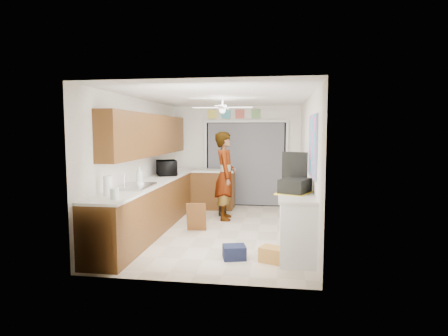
{
  "coord_description": "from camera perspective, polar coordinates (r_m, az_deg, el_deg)",
  "views": [
    {
      "loc": [
        1.06,
        -6.88,
        1.88
      ],
      "look_at": [
        0.0,
        0.4,
        1.15
      ],
      "focal_mm": 30.0,
      "sensor_mm": 36.0,
      "label": 1
    }
  ],
  "objects": [
    {
      "name": "jar_b",
      "position": [
        5.65,
        -16.12,
        -3.49
      ],
      "size": [
        0.09,
        0.09,
        0.12
      ],
      "primitive_type": "cylinder",
      "rotation": [
        0.0,
        0.0,
        -0.07
      ],
      "color": "silver",
      "rests_on": "left_countertop"
    },
    {
      "name": "ceiling_fan",
      "position": [
        7.17,
        -0.23,
        9.18
      ],
      "size": [
        1.14,
        1.14,
        0.24
      ],
      "primitive_type": "cube",
      "color": "white",
      "rests_on": "ceiling"
    },
    {
      "name": "curtain_panel",
      "position": [
        9.38,
        3.3,
        0.58
      ],
      "size": [
        1.9,
        0.03,
        2.05
      ],
      "primitive_type": "cube",
      "color": "slate",
      "rests_on": "wall_back"
    },
    {
      "name": "cup",
      "position": [
        6.38,
        -12.66,
        -2.49
      ],
      "size": [
        0.13,
        0.13,
        0.1
      ],
      "primitive_type": "imported",
      "rotation": [
        0.0,
        0.0,
        0.06
      ],
      "color": "white",
      "rests_on": "left_countertop"
    },
    {
      "name": "header_frame_3",
      "position": [
        9.38,
        4.9,
        8.21
      ],
      "size": [
        0.22,
        0.02,
        0.22
      ],
      "primitive_type": "cube",
      "color": "#6DA15C",
      "rests_on": "wall_back"
    },
    {
      "name": "faucet",
      "position": [
        6.46,
        -14.96,
        -1.9
      ],
      "size": [
        0.03,
        0.03,
        0.22
      ],
      "primitive_type": "cylinder",
      "color": "silver",
      "rests_on": "left_countertop"
    },
    {
      "name": "header_frame_4",
      "position": [
        9.36,
        7.37,
        8.18
      ],
      "size": [
        0.22,
        0.02,
        0.22
      ],
      "primitive_type": "cube",
      "color": "white",
      "rests_on": "wall_back"
    },
    {
      "name": "suitcase_rim",
      "position": [
        5.83,
        10.75,
        -3.74
      ],
      "size": [
        0.64,
        0.71,
        0.02
      ],
      "primitive_type": "cube",
      "rotation": [
        0.0,
        0.0,
        -0.41
      ],
      "color": "yellow",
      "rests_on": "suitcase"
    },
    {
      "name": "peninsula_base",
      "position": [
        9.13,
        -1.66,
        -3.35
      ],
      "size": [
        1.0,
        0.6,
        0.9
      ],
      "primitive_type": "cube",
      "color": "brown",
      "rests_on": "floor"
    },
    {
      "name": "left_base_cabinets",
      "position": [
        7.41,
        -10.5,
        -5.55
      ],
      "size": [
        0.6,
        4.8,
        0.9
      ],
      "primitive_type": "cube",
      "color": "brown",
      "rests_on": "floor"
    },
    {
      "name": "right_counter_base",
      "position": [
        5.86,
        10.99,
        -8.54
      ],
      "size": [
        0.5,
        1.4,
        0.9
      ],
      "primitive_type": "cube",
      "color": "white",
      "rests_on": "floor"
    },
    {
      "name": "suitcase_lid",
      "position": [
        6.07,
        10.7,
        0.06
      ],
      "size": [
        0.4,
        0.2,
        0.5
      ],
      "primitive_type": "cube",
      "rotation": [
        0.0,
        0.0,
        -0.41
      ],
      "color": "black",
      "rests_on": "suitcase"
    },
    {
      "name": "microwave",
      "position": [
        8.06,
        -8.7,
        0.04
      ],
      "size": [
        0.6,
        0.68,
        0.32
      ],
      "primitive_type": "imported",
      "rotation": [
        0.0,
        0.0,
        2.01
      ],
      "color": "black",
      "rests_on": "left_countertop"
    },
    {
      "name": "door_trim_left",
      "position": [
        9.54,
        -2.81,
        0.66
      ],
      "size": [
        0.06,
        0.04,
        2.1
      ],
      "primitive_type": "cube",
      "color": "white",
      "rests_on": "wall_back"
    },
    {
      "name": "route66_sign",
      "position": [
        9.57,
        -3.88,
        8.16
      ],
      "size": [
        0.22,
        0.02,
        0.26
      ],
      "primitive_type": "cube",
      "color": "silver",
      "rests_on": "wall_back"
    },
    {
      "name": "jar_a",
      "position": [
        5.38,
        -16.37,
        -3.8
      ],
      "size": [
        0.14,
        0.14,
        0.15
      ],
      "primitive_type": "cylinder",
      "rotation": [
        0.0,
        0.0,
        0.38
      ],
      "color": "silver",
      "rests_on": "left_countertop"
    },
    {
      "name": "peninsula_top",
      "position": [
        9.07,
        -1.67,
        -0.42
      ],
      "size": [
        1.04,
        0.64,
        0.04
      ],
      "primitive_type": "cube",
      "color": "white",
      "rests_on": "peninsula_base"
    },
    {
      "name": "man",
      "position": [
        7.93,
        0.18,
        -1.2
      ],
      "size": [
        0.54,
        0.73,
        1.87
      ],
      "primitive_type": "imported",
      "rotation": [
        0.0,
        0.0,
        1.71
      ],
      "color": "white",
      "rests_on": "floor"
    },
    {
      "name": "door_trim_right",
      "position": [
        9.36,
        9.54,
        0.49
      ],
      "size": [
        0.06,
        0.04,
        2.1
      ],
      "primitive_type": "cube",
      "color": "white",
      "rests_on": "wall_back"
    },
    {
      "name": "sink_basin",
      "position": [
        6.4,
        -13.37,
        -2.79
      ],
      "size": [
        0.5,
        0.76,
        0.06
      ],
      "primitive_type": "cube",
      "color": "silver",
      "rests_on": "left_countertop"
    },
    {
      "name": "header_frame_1",
      "position": [
        9.45,
        0.31,
        8.21
      ],
      "size": [
        0.22,
        0.02,
        0.22
      ],
      "primitive_type": "cube",
      "color": "#48AFC2",
      "rests_on": "wall_back"
    },
    {
      "name": "cardboard_box",
      "position": [
        5.56,
        7.42,
        -12.94
      ],
      "size": [
        0.42,
        0.37,
        0.22
      ],
      "primitive_type": "cube",
      "rotation": [
        0.0,
        0.0,
        -0.37
      ],
      "color": "gold",
      "rests_on": "floor"
    },
    {
      "name": "upper_cabinets",
      "position": [
        7.51,
        -11.2,
        4.95
      ],
      "size": [
        0.32,
        4.0,
        0.8
      ],
      "primitive_type": "cube",
      "color": "brown",
      "rests_on": "wall_left"
    },
    {
      "name": "right_counter_top",
      "position": [
        5.77,
        10.97,
        -4.01
      ],
      "size": [
        0.54,
        1.44,
        0.04
      ],
      "primitive_type": "cube",
      "color": "white",
      "rests_on": "right_counter_base"
    },
    {
      "name": "ceiling",
      "position": [
        6.99,
        -0.48,
        10.76
      ],
      "size": [
        5.0,
        5.0,
        0.0
      ],
      "primitive_type": "plane",
      "rotation": [
        3.14,
        0.0,
        0.0
      ],
      "color": "white",
      "rests_on": "ground"
    },
    {
      "name": "soap_bottle",
      "position": [
        6.78,
        -12.76,
        -1.02
      ],
      "size": [
        0.13,
        0.13,
        0.33
      ],
      "primitive_type": "imported",
      "rotation": [
        0.0,
        0.0,
        -0.04
      ],
      "color": "silver",
      "rests_on": "left_countertop"
    },
    {
      "name": "left_countertop",
      "position": [
        7.33,
        -10.49,
        -1.95
      ],
      "size": [
        0.62,
        4.8,
        0.04
      ],
      "primitive_type": "cube",
      "color": "white",
      "rests_on": "left_base_cabinets"
    },
    {
      "name": "header_frame_0",
      "position": [
        9.51,
        -1.8,
        8.19
      ],
      "size": [
        0.22,
        0.02,
        0.22
      ],
      "primitive_type": "cube",
      "color": "#EEDC4F",
      "rests_on": "wall_back"
    },
    {
      "name": "back_opening_recess",
      "position": [
        9.42,
        3.32,
        0.6
      ],
      "size": [
        2.0,
        0.06,
        2.1
      ],
      "primitive_type": "cube",
      "color": "black",
      "rests_on": "wall_back"
    },
    {
      "name": "abstract_painting",
      "position": [
        5.91,
        13.35,
        3.29
      ],
      "size": [
        0.03,
        1.15,
        0.95
      ],
      "primitive_type": "cube",
      "color": "#EB56B3",
      "rests_on": "wall_right"
    },
    {
      "name": "navy_crate",
      "position": [
        5.64,
        1.58,
        -12.71
      ],
      "size": [
        0.39,
        0.35,
        0.2
      ],
      "primitive_type": "cube",
      "rotation": [
        0.0,
        0.0,
        0.26
      ],
      "color": "#141933",
      "rests_on": "floor"
    },
    {
      "name": "header_frame_2",
      "position": [
        9.41,
        2.45,
        8.21
      ],
      "size": [
        0.22,
        0.02,
        0.22
      ],
      "primitive_type": "cube",
      "color": "#C6564A",
      "rests_on": "wall_back"
    },
    {
      "name": "floor",
      "position": [
        7.21,
        -0.46,
        -9.45
      ],
      "size": [
        5.0,
        5.0,
        0.0
      ],
      "primitive_type": "plane",
      "color": "beige",
      "rests_on": "ground"
    },
    {
      "name": "dog",
      "position": [
        8.45,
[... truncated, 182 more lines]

